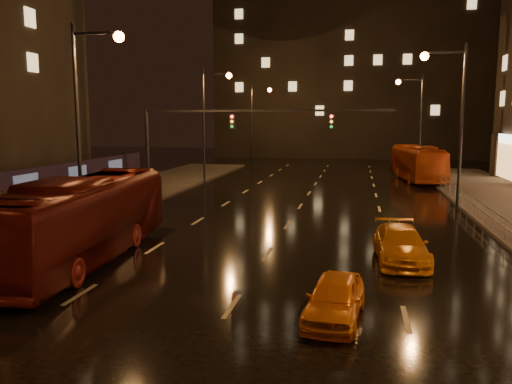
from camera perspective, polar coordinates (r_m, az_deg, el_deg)
ground at (r=30.53m, az=4.65°, el=-2.26°), size 140.00×140.00×0.00m
sidewalk_left at (r=30.59m, az=-22.62°, el=-2.70°), size 7.00×70.00×0.15m
building_distant at (r=82.78m, az=12.19°, el=16.62°), size 44.00×16.00×36.00m
traffic_signal at (r=31.05m, az=-4.62°, el=6.71°), size 15.31×0.32×6.20m
railing_right at (r=28.98m, az=24.63°, el=-1.73°), size 0.05×56.00×1.00m
bus_red at (r=20.71m, az=-19.28°, el=-2.96°), size 3.75×12.13×3.33m
bus_curb at (r=48.71m, az=17.91°, el=3.16°), size 4.00×11.82×3.23m
taxi_near at (r=14.26m, az=8.98°, el=-11.93°), size 1.80×3.74×1.23m
taxi_far at (r=20.48m, az=16.18°, el=-5.78°), size 2.13×4.75×1.35m
pedestrian_c at (r=29.80m, az=-27.25°, el=-1.30°), size 0.74×1.00×1.85m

